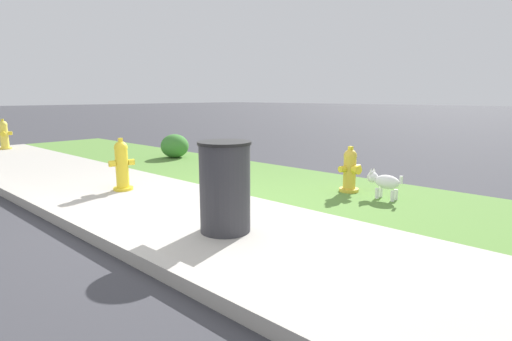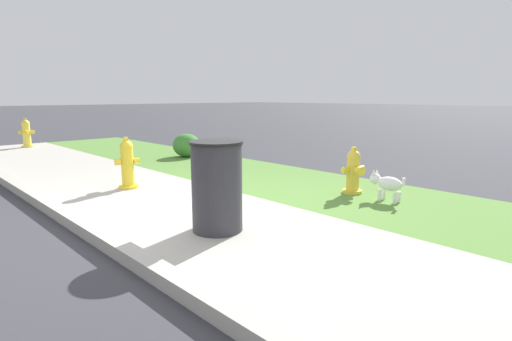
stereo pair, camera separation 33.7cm
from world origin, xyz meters
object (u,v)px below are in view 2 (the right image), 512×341
at_px(fire_hydrant_across_street, 26,133).
at_px(small_white_dog, 387,184).
at_px(fire_hydrant_at_driveway, 353,172).
at_px(trash_bin, 217,187).
at_px(fire_hydrant_far_end, 127,164).
at_px(shrub_bush_far_verge, 187,145).

xyz_separation_m(fire_hydrant_across_street, small_white_dog, (9.47, 1.83, -0.15)).
relative_size(fire_hydrant_at_driveway, trash_bin, 0.71).
relative_size(fire_hydrant_far_end, trash_bin, 0.83).
bearing_deg(fire_hydrant_across_street, small_white_dog, 121.96).
bearing_deg(trash_bin, fire_hydrant_across_street, 176.67).
bearing_deg(shrub_bush_far_verge, fire_hydrant_across_street, -153.92).
height_order(fire_hydrant_far_end, trash_bin, trash_bin).
height_order(fire_hydrant_far_end, small_white_dog, fire_hydrant_far_end).
distance_m(fire_hydrant_far_end, fire_hydrant_across_street, 6.43).
bearing_deg(trash_bin, small_white_dog, 75.51).
xyz_separation_m(fire_hydrant_at_driveway, small_white_dog, (0.54, -0.05, -0.08)).
xyz_separation_m(trash_bin, shrub_bush_far_verge, (-4.48, 2.66, -0.20)).
xyz_separation_m(fire_hydrant_at_driveway, shrub_bush_far_verge, (-4.55, 0.26, -0.05)).
bearing_deg(fire_hydrant_far_end, small_white_dog, -40.16).
bearing_deg(fire_hydrant_across_street, shrub_bush_far_verge, 137.10).
height_order(fire_hydrant_across_street, shrub_bush_far_verge, fire_hydrant_across_street).
bearing_deg(fire_hydrant_far_end, fire_hydrant_at_driveway, -34.05).
bearing_deg(shrub_bush_far_verge, fire_hydrant_at_driveway, -3.30).
relative_size(fire_hydrant_across_street, trash_bin, 0.85).
height_order(fire_hydrant_at_driveway, trash_bin, trash_bin).
distance_m(fire_hydrant_at_driveway, trash_bin, 2.40).
xyz_separation_m(fire_hydrant_far_end, trash_bin, (2.44, -0.23, 0.09)).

